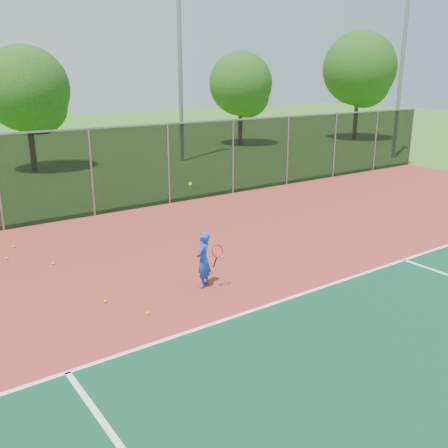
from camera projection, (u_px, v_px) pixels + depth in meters
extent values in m
cube|color=maroon|center=(387.00, 292.00, 11.29)|extent=(30.00, 20.00, 0.02)
cube|color=white|center=(404.00, 260.00, 13.18)|extent=(22.00, 0.10, 0.00)
cube|color=black|center=(168.00, 164.00, 18.68)|extent=(30.00, 0.04, 3.00)
cube|color=gray|center=(167.00, 124.00, 18.25)|extent=(30.00, 0.06, 0.06)
imported|color=blue|center=(203.00, 260.00, 11.38)|extent=(0.57, 0.54, 1.31)
cylinder|color=black|center=(215.00, 262.00, 11.27)|extent=(0.03, 0.15, 0.27)
torus|color=#A51414|center=(217.00, 251.00, 11.11)|extent=(0.30, 0.13, 0.29)
sphere|color=#B2D018|center=(190.00, 184.00, 10.81)|extent=(0.07, 0.07, 0.07)
sphere|color=#B2D018|center=(14.00, 247.00, 14.13)|extent=(0.07, 0.07, 0.07)
sphere|color=#B2D018|center=(105.00, 301.00, 10.71)|extent=(0.07, 0.07, 0.07)
sphere|color=#B2D018|center=(223.00, 257.00, 13.34)|extent=(0.07, 0.07, 0.07)
sphere|color=#B2D018|center=(53.00, 263.00, 12.87)|extent=(0.07, 0.07, 0.07)
sphere|color=#B2D018|center=(148.00, 313.00, 10.18)|extent=(0.07, 0.07, 0.07)
sphere|color=#B2D018|center=(7.00, 258.00, 13.25)|extent=(0.07, 0.07, 0.07)
cylinder|color=gray|center=(180.00, 46.00, 27.03)|extent=(0.24, 0.24, 12.48)
cylinder|color=gray|center=(404.00, 48.00, 28.13)|extent=(0.24, 0.24, 12.48)
cylinder|color=#332312|center=(32.00, 148.00, 25.36)|extent=(0.30, 0.30, 2.38)
sphere|color=#1B4512|center=(26.00, 89.00, 24.53)|extent=(4.23, 4.23, 4.23)
sphere|color=#1B4512|center=(38.00, 105.00, 24.74)|extent=(2.91, 2.91, 2.91)
cylinder|color=#332312|center=(240.00, 128.00, 35.09)|extent=(0.30, 0.30, 2.43)
sphere|color=#1B4512|center=(241.00, 84.00, 34.24)|extent=(4.33, 4.33, 4.33)
sphere|color=#1B4512|center=(248.00, 96.00, 34.46)|extent=(2.97, 2.97, 2.97)
cylinder|color=#332312|center=(356.00, 119.00, 38.00)|extent=(0.30, 0.30, 3.04)
sphere|color=#1B4512|center=(359.00, 68.00, 36.94)|extent=(5.41, 5.41, 5.41)
sphere|color=#1B4512|center=(365.00, 83.00, 37.22)|extent=(3.72, 3.72, 3.72)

